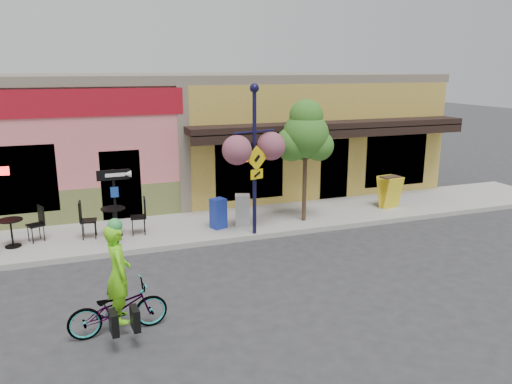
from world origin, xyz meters
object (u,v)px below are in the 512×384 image
bicycle (118,309)px  cyclist_rider (119,286)px  street_tree (305,161)px  building (187,132)px  one_way_sign (116,210)px  newspaper_box_blue (218,213)px  lamp_post (254,161)px  newspaper_box_grey (243,210)px

bicycle → cyclist_rider: (0.05, 0.00, 0.44)m
cyclist_rider → street_tree: size_ratio=0.49×
cyclist_rider → street_tree: bearing=-56.6°
building → one_way_sign: (-3.40, -6.85, -1.04)m
cyclist_rider → bicycle: bearing=85.0°
newspaper_box_blue → one_way_sign: bearing=175.9°
building → newspaper_box_blue: 6.26m
newspaper_box_blue → street_tree: size_ratio=0.24×
bicycle → newspaper_box_blue: size_ratio=2.03×
one_way_sign → building: bearing=62.8°
street_tree → newspaper_box_blue: bearing=176.3°
street_tree → cyclist_rider: bearing=-141.6°
building → cyclist_rider: building is taller
bicycle → street_tree: 7.75m
cyclist_rider → lamp_post: 5.88m
building → street_tree: building is taller
newspaper_box_grey → building: bearing=109.9°
building → street_tree: (2.23, -6.19, -0.23)m
lamp_post → newspaper_box_grey: (-0.07, 0.86, -1.63)m
bicycle → one_way_sign: bearing=-9.9°
building → newspaper_box_blue: bearing=-94.3°
bicycle → one_way_sign: 4.12m
lamp_post → street_tree: lamp_post is taller
newspaper_box_blue → newspaper_box_grey: 0.76m
street_tree → bicycle: bearing=-141.8°
bicycle → cyclist_rider: size_ratio=0.98×
building → cyclist_rider: 11.58m
bicycle → newspaper_box_grey: size_ratio=1.94×
lamp_post → newspaper_box_blue: lamp_post is taller
cyclist_rider → lamp_post: size_ratio=0.44×
building → newspaper_box_blue: building is taller
bicycle → lamp_post: 6.03m
lamp_post → one_way_sign: lamp_post is taller
lamp_post → street_tree: 1.98m
newspaper_box_grey → street_tree: 2.40m
building → lamp_post: size_ratio=4.34×
building → cyclist_rider: bearing=-108.7°
newspaper_box_blue → street_tree: (2.69, -0.17, 1.43)m
lamp_post → newspaper_box_blue: 2.03m
bicycle → one_way_sign: size_ratio=0.85×
building → newspaper_box_grey: building is taller
newspaper_box_blue → newspaper_box_grey: size_ratio=0.96×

